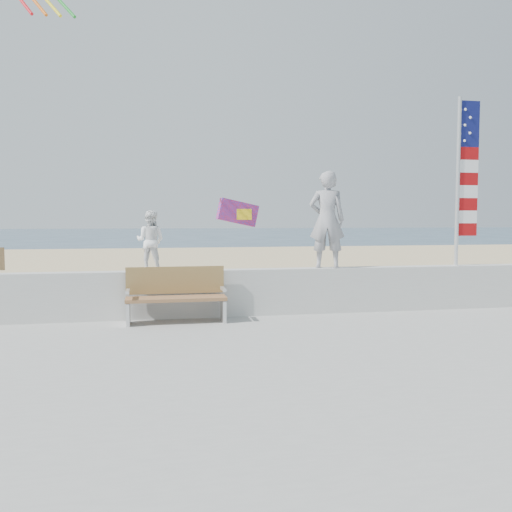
% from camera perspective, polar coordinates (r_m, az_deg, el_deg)
% --- Properties ---
extents(ground, '(220.00, 220.00, 0.00)m').
position_cam_1_polar(ground, '(8.78, 0.99, -9.65)').
color(ground, '#2D455A').
rests_on(ground, ground).
extents(sand, '(90.00, 40.00, 0.08)m').
position_cam_1_polar(sand, '(17.55, -5.16, -2.69)').
color(sand, '#CEB789').
rests_on(sand, ground).
extents(boardwalk, '(50.00, 12.40, 0.10)m').
position_cam_1_polar(boardwalk, '(5.08, 10.97, -18.49)').
color(boardwalk, '#A7A7A2').
rests_on(boardwalk, sand).
extents(seawall, '(30.00, 0.35, 0.90)m').
position_cam_1_polar(seawall, '(10.59, -1.27, -3.83)').
color(seawall, silver).
rests_on(seawall, boardwalk).
extents(adult, '(0.80, 0.64, 1.93)m').
position_cam_1_polar(adult, '(10.91, 7.48, 3.81)').
color(adult, '#95949A').
rests_on(adult, seawall).
extents(child, '(0.66, 0.59, 1.13)m').
position_cam_1_polar(child, '(10.35, -11.06, 1.57)').
color(child, white).
rests_on(child, seawall).
extents(bench, '(1.80, 0.57, 1.00)m').
position_cam_1_polar(bench, '(9.99, -8.42, -4.00)').
color(bench, '#9C6C44').
rests_on(bench, boardwalk).
extents(flag, '(0.50, 0.08, 3.50)m').
position_cam_1_polar(flag, '(12.22, 21.01, 8.05)').
color(flag, silver).
rests_on(flag, seawall).
extents(parafoil_kite, '(1.11, 0.38, 0.75)m').
position_cam_1_polar(parafoil_kite, '(13.93, -1.86, 4.57)').
color(parafoil_kite, red).
rests_on(parafoil_kite, ground).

